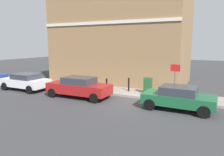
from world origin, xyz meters
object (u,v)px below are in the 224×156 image
(utility_cabinet, at_px, (148,86))
(car_green, at_px, (178,97))
(street_sign, at_px, (175,76))
(car_red, at_px, (79,87))
(car_white, at_px, (26,81))
(bollard_near_cabinet, at_px, (129,84))
(bollard_far_kerb, at_px, (107,85))

(utility_cabinet, bearing_deg, car_green, -134.65)
(street_sign, bearing_deg, car_red, 106.40)
(car_green, height_order, car_white, car_green)
(car_red, xyz_separation_m, street_sign, (1.81, -6.15, 0.91))
(car_green, height_order, car_red, car_red)
(bollard_near_cabinet, bearing_deg, car_red, 136.98)
(car_green, distance_m, car_red, 6.68)
(car_red, relative_size, bollard_far_kerb, 4.33)
(utility_cabinet, bearing_deg, bollard_far_kerb, 108.42)
(bollard_far_kerb, bearing_deg, utility_cabinet, -71.58)
(utility_cabinet, relative_size, bollard_near_cabinet, 1.11)
(car_red, distance_m, car_white, 5.27)
(bollard_far_kerb, bearing_deg, car_red, 143.93)
(car_green, distance_m, bollard_near_cabinet, 4.85)
(car_red, relative_size, street_sign, 1.96)
(car_white, xyz_separation_m, bollard_near_cabinet, (2.68, -7.87, -0.01))
(bollard_far_kerb, bearing_deg, car_green, -106.22)
(car_red, bearing_deg, street_sign, -164.17)
(car_red, distance_m, utility_cabinet, 4.92)
(utility_cabinet, bearing_deg, street_sign, -113.25)
(car_green, bearing_deg, bollard_far_kerb, -14.67)
(bollard_near_cabinet, bearing_deg, street_sign, -105.32)
(car_green, relative_size, car_red, 0.88)
(bollard_far_kerb, bearing_deg, bollard_near_cabinet, -51.80)
(car_white, bearing_deg, bollard_near_cabinet, -160.01)
(bollard_far_kerb, distance_m, street_sign, 4.98)
(car_red, xyz_separation_m, bollard_near_cabinet, (2.78, -2.60, -0.05))
(street_sign, bearing_deg, bollard_near_cabinet, 74.68)
(car_green, xyz_separation_m, bollard_near_cabinet, (2.63, 4.08, -0.01))
(car_white, height_order, street_sign, street_sign)
(car_green, height_order, utility_cabinet, car_green)
(car_red, xyz_separation_m, utility_cabinet, (2.68, -4.12, -0.07))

